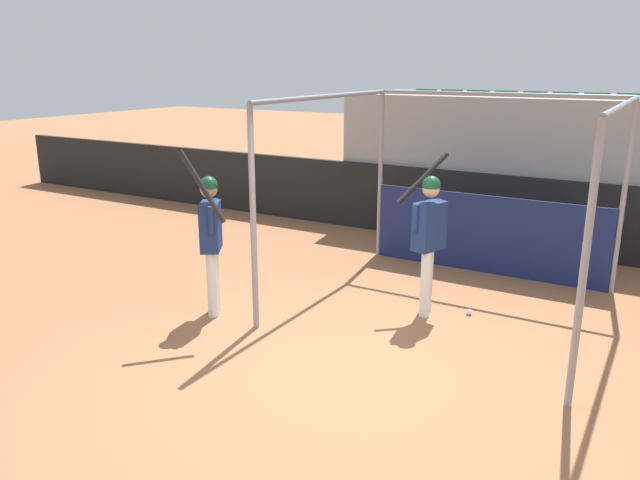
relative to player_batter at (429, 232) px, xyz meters
The scene contains 7 objects.
ground_plane 2.15m from the player_batter, 91.92° to the right, with size 60.00×60.00×0.00m, color #9E6642.
outfield_wall 3.42m from the player_batter, 91.06° to the left, with size 24.00×0.12×1.24m.
bleacher_section 4.65m from the player_batter, 90.78° to the left, with size 5.95×2.40×2.52m.
batting_cage 1.34m from the player_batter, 81.81° to the left, with size 3.59×3.47×2.65m.
player_batter is the anchor object (origin of this frame).
player_waiting 2.65m from the player_batter, 148.87° to the right, with size 0.68×0.64×2.10m.
baseball 1.16m from the player_batter, 22.05° to the left, with size 0.07×0.07×0.07m.
Camera 1 is at (2.62, -5.12, 3.03)m, focal length 35.00 mm.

